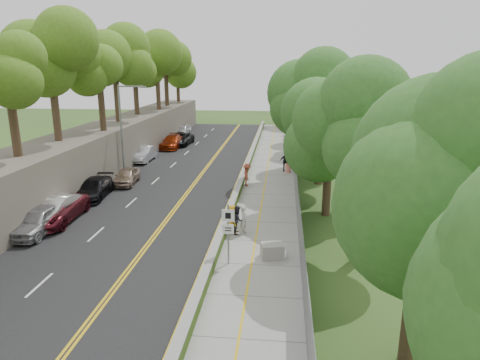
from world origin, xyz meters
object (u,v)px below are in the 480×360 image
Objects in this scene: construction_barrel at (288,168)px; car_0 at (39,220)px; concrete_block at (272,251)px; person_far at (286,162)px; painter_0 at (232,219)px; car_1 at (54,210)px; streetlight at (123,124)px; signpost at (228,228)px; car_2 at (55,210)px.

construction_barrel is 0.18× the size of car_0.
concrete_block is 0.60× the size of person_far.
concrete_block is 3.99m from painter_0.
car_0 is 1.70m from car_1.
streetlight is 4.23× the size of person_far.
signpost is at bearing -99.09° from construction_barrel.
car_0 is (-0.14, -14.10, -3.82)m from streetlight.
signpost is (11.51, -17.02, -2.68)m from streetlight.
car_0 is at bearing -89.32° from car_1.
signpost is 1.64× the size of person_far.
car_0 is 21.97m from person_far.
construction_barrel is at bearing -34.56° from painter_0.
car_0 is 2.68× the size of painter_0.
person_far is at bearing -33.53° from painter_0.
painter_0 is (-2.45, 3.11, 0.48)m from concrete_block.
streetlight is at bearing 7.70° from person_far.
signpost reaches higher than car_0.
car_1 is at bearing -90.45° from streetlight.
car_2 is at bearing 43.46° from person_far.
car_0 is 0.81× the size of car_2.
car_2 reaches higher than concrete_block.
signpost is 1.81× the size of painter_0.
streetlight is 14.61m from car_0.
car_1 is at bearing 64.95° from painter_0.
car_2 is at bearing 105.19° from car_1.
signpost reaches higher than person_far.
car_0 reaches higher than concrete_block.
car_2 is at bearing -90.65° from streetlight.
construction_barrel is at bearing 80.91° from signpost.
person_far is at bearing 50.37° from car_0.
concrete_block is at bearing 22.76° from signpost.
streetlight is 21.54m from concrete_block.
streetlight is 1.74× the size of car_0.
concrete_block is at bearing -6.67° from car_0.
streetlight reaches higher than car_0.
person_far is at bearing 87.88° from concrete_block.
person_far is at bearing 47.79° from car_1.
concrete_block is 18.55m from person_far.
streetlight is at bearing -171.64° from construction_barrel.
construction_barrel is 0.73× the size of concrete_block.
car_0 is at bearing 73.51° from painter_0.
concrete_block is at bearing -49.71° from streetlight.
car_0 is (-13.80, 2.01, 0.39)m from concrete_block.
concrete_block is at bearing -92.87° from construction_barrel.
concrete_block is (2.15, 0.90, -1.53)m from signpost.
signpost is at bearing 162.24° from painter_0.
streetlight reaches higher than construction_barrel.
person_far is at bearing 9.55° from streetlight.
painter_0 is at bearing -102.53° from construction_barrel.
construction_barrel is (14.58, 2.14, -4.17)m from streetlight.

